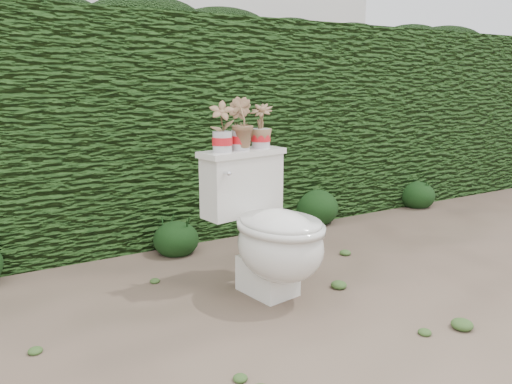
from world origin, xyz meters
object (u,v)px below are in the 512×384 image
toilet (270,232)px  potted_plant_center (241,125)px  potted_plant_left (222,128)px  potted_plant_right (261,127)px

toilet → potted_plant_center: bearing=92.6°
potted_plant_left → potted_plant_right: potted_plant_left is taller
potted_plant_center → toilet: bearing=175.1°
potted_plant_left → potted_plant_right: 0.27m
potted_plant_left → potted_plant_right: bearing=35.6°
toilet → potted_plant_right: (0.10, 0.26, 0.54)m
toilet → potted_plant_left: bearing=119.5°
potted_plant_right → toilet: bearing=-65.2°
potted_plant_center → potted_plant_right: bearing=-97.4°
potted_plant_center → potted_plant_right: 0.15m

